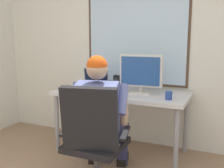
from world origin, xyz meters
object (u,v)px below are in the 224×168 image
(desk_speaker, at_px, (117,82))
(laptop, at_px, (94,83))
(desk, at_px, (121,98))
(office_chair, at_px, (93,135))
(coffee_mug, at_px, (169,96))
(person_seated, at_px, (101,117))
(crt_monitor, at_px, (141,72))
(wine_glass, at_px, (113,86))

(desk_speaker, bearing_deg, laptop, -154.37)
(desk, xyz_separation_m, desk_speaker, (-0.11, 0.15, 0.16))
(desk_speaker, bearing_deg, office_chair, -78.03)
(coffee_mug, bearing_deg, office_chair, -121.95)
(desk, relative_size, person_seated, 1.27)
(crt_monitor, distance_m, wine_glass, 0.36)
(wine_glass, xyz_separation_m, coffee_mug, (0.63, 0.01, -0.05))
(laptop, distance_m, desk_speaker, 0.29)
(desk_speaker, relative_size, coffee_mug, 1.90)
(wine_glass, bearing_deg, office_chair, -79.33)
(office_chair, height_order, coffee_mug, office_chair)
(wine_glass, height_order, desk_speaker, desk_speaker)
(crt_monitor, xyz_separation_m, desk_speaker, (-0.36, 0.15, -0.17))
(desk, xyz_separation_m, laptop, (-0.37, 0.03, 0.14))
(coffee_mug, bearing_deg, desk, 163.38)
(office_chair, bearing_deg, desk, 97.15)
(crt_monitor, height_order, wine_glass, crt_monitor)
(laptop, bearing_deg, person_seated, -58.51)
(desk, distance_m, office_chair, 0.97)
(office_chair, distance_m, crt_monitor, 1.06)
(desk, xyz_separation_m, person_seated, (0.07, -0.69, -0.04))
(desk, height_order, coffee_mug, coffee_mug)
(desk_speaker, distance_m, coffee_mug, 0.79)
(office_chair, bearing_deg, person_seated, 101.46)
(crt_monitor, bearing_deg, person_seated, -104.46)
(desk, bearing_deg, office_chair, -82.85)
(laptop, height_order, coffee_mug, laptop)
(laptop, height_order, desk_speaker, laptop)
(person_seated, bearing_deg, laptop, 121.49)
(desk, bearing_deg, person_seated, -84.54)
(wine_glass, bearing_deg, laptop, 148.22)
(laptop, relative_size, desk_speaker, 2.11)
(desk, xyz_separation_m, crt_monitor, (0.24, -0.00, 0.32))
(coffee_mug, bearing_deg, wine_glass, -179.09)
(crt_monitor, xyz_separation_m, wine_glass, (-0.27, -0.19, -0.16))
(coffee_mug, bearing_deg, crt_monitor, 153.83)
(office_chair, height_order, crt_monitor, crt_monitor)
(desk, height_order, office_chair, office_chair)
(desk, bearing_deg, laptop, 176.08)
(coffee_mug, bearing_deg, person_seated, -136.47)
(crt_monitor, bearing_deg, laptop, 177.33)
(office_chair, distance_m, laptop, 1.13)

